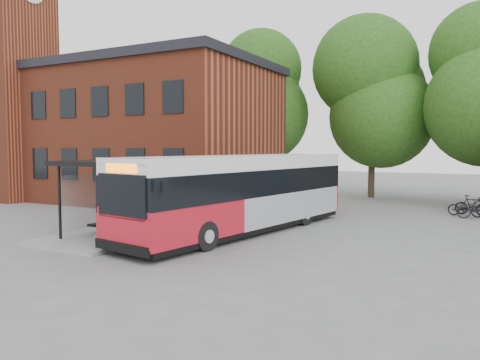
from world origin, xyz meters
The scene contains 10 objects.
ground centered at (0.00, 0.00, 0.00)m, with size 100.00×100.00×0.00m, color slate.
station_building centered at (-13.00, 9.00, 4.25)m, with size 18.40×10.40×8.50m, color brown, non-canonical shape.
clock_tower centered at (-19.00, 5.00, 9.10)m, with size 5.20×5.20×18.20m, color brown, non-canonical shape.
bus_shelter centered at (-4.50, -1.00, 1.45)m, with size 3.60×7.00×2.90m, color black, non-canonical shape.
tree_0 centered at (-6.00, 16.00, 5.50)m, with size 7.92×7.92×11.00m, color #204713, non-canonical shape.
tree_1 centered at (1.00, 17.00, 5.20)m, with size 7.92×7.92×10.40m, color #204713, non-canonical shape.
city_bus centered at (-0.61, 1.40, 1.51)m, with size 2.54×11.91×3.03m, color red, non-canonical shape.
bicycle_0 centered at (6.98, 10.16, 0.43)m, with size 0.58×1.65×0.87m, color black.
bicycle_1 centered at (7.26, 10.66, 0.49)m, with size 0.46×1.64×0.98m, color black.
bicycle_2 centered at (7.55, 9.43, 0.49)m, with size 0.65×1.86×0.98m, color #24232C.
Camera 1 is at (7.84, -14.80, 3.34)m, focal length 35.00 mm.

